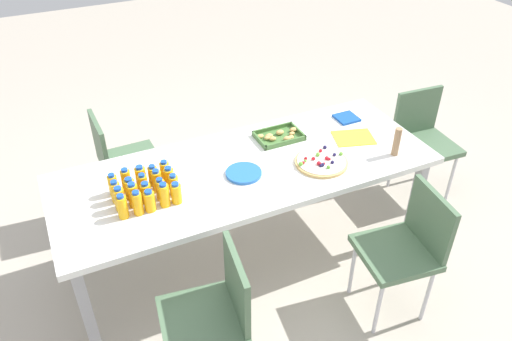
# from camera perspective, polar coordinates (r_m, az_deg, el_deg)

# --- Properties ---
(ground_plane) EXTENTS (12.00, 12.00, 0.00)m
(ground_plane) POSITION_cam_1_polar(r_m,az_deg,el_deg) (3.54, -0.99, -9.19)
(ground_plane) COLOR #B2A899
(party_table) EXTENTS (2.34, 0.88, 0.72)m
(party_table) POSITION_cam_1_polar(r_m,az_deg,el_deg) (3.11, -1.11, -0.45)
(party_table) COLOR silver
(party_table) RESTS_ON ground_plane
(chair_end) EXTENTS (0.43, 0.43, 0.83)m
(chair_end) POSITION_cam_1_polar(r_m,az_deg,el_deg) (4.00, 18.37, 3.78)
(chair_end) COLOR #4C6B4C
(chair_end) RESTS_ON ground_plane
(chair_far_left) EXTENTS (0.41, 0.41, 0.83)m
(chair_far_left) POSITION_cam_1_polar(r_m,az_deg,el_deg) (3.68, -15.14, 1.39)
(chair_far_left) COLOR #4C6B4C
(chair_far_left) RESTS_ON ground_plane
(chair_near_left) EXTENTS (0.45, 0.45, 0.83)m
(chair_near_left) POSITION_cam_1_polar(r_m,az_deg,el_deg) (2.56, -4.72, -15.53)
(chair_near_left) COLOR #4C6B4C
(chair_near_left) RESTS_ON ground_plane
(chair_near_right) EXTENTS (0.45, 0.45, 0.83)m
(chair_near_right) POSITION_cam_1_polar(r_m,az_deg,el_deg) (3.00, 16.80, -7.94)
(chair_near_right) COLOR #4C6B4C
(chair_near_right) RESTS_ON ground_plane
(juice_bottle_0) EXTENTS (0.06, 0.06, 0.15)m
(juice_bottle_0) POSITION_cam_1_polar(r_m,az_deg,el_deg) (2.75, -14.93, -3.99)
(juice_bottle_0) COLOR #F8AE14
(juice_bottle_0) RESTS_ON party_table
(juice_bottle_1) EXTENTS (0.06, 0.06, 0.15)m
(juice_bottle_1) POSITION_cam_1_polar(r_m,az_deg,el_deg) (2.75, -13.30, -3.63)
(juice_bottle_1) COLOR #F9AB14
(juice_bottle_1) RESTS_ON party_table
(juice_bottle_2) EXTENTS (0.06, 0.06, 0.13)m
(juice_bottle_2) POSITION_cam_1_polar(r_m,az_deg,el_deg) (2.77, -11.98, -3.41)
(juice_bottle_2) COLOR #FAAC14
(juice_bottle_2) RESTS_ON party_table
(juice_bottle_3) EXTENTS (0.06, 0.06, 0.15)m
(juice_bottle_3) POSITION_cam_1_polar(r_m,az_deg,el_deg) (2.78, -10.38, -2.75)
(juice_bottle_3) COLOR #F9AF14
(juice_bottle_3) RESTS_ON party_table
(juice_bottle_4) EXTENTS (0.06, 0.06, 0.13)m
(juice_bottle_4) POSITION_cam_1_polar(r_m,az_deg,el_deg) (2.80, -9.04, -2.57)
(juice_bottle_4) COLOR #F8AF14
(juice_bottle_4) RESTS_ON party_table
(juice_bottle_5) EXTENTS (0.06, 0.06, 0.15)m
(juice_bottle_5) POSITION_cam_1_polar(r_m,az_deg,el_deg) (2.81, -15.21, -3.15)
(juice_bottle_5) COLOR #F9AE14
(juice_bottle_5) RESTS_ON party_table
(juice_bottle_6) EXTENTS (0.06, 0.06, 0.15)m
(juice_bottle_6) POSITION_cam_1_polar(r_m,az_deg,el_deg) (2.81, -13.77, -2.72)
(juice_bottle_6) COLOR #F8AB14
(juice_bottle_6) RESTS_ON party_table
(juice_bottle_7) EXTENTS (0.06, 0.06, 0.13)m
(juice_bottle_7) POSITION_cam_1_polar(r_m,az_deg,el_deg) (2.83, -12.36, -2.51)
(juice_bottle_7) COLOR #F9AD14
(juice_bottle_7) RESTS_ON party_table
(juice_bottle_8) EXTENTS (0.05, 0.05, 0.14)m
(juice_bottle_8) POSITION_cam_1_polar(r_m,az_deg,el_deg) (2.84, -10.77, -2.10)
(juice_bottle_8) COLOR #FAAE14
(juice_bottle_8) RESTS_ON party_table
(juice_bottle_9) EXTENTS (0.05, 0.05, 0.13)m
(juice_bottle_9) POSITION_cam_1_polar(r_m,az_deg,el_deg) (2.86, -9.31, -1.64)
(juice_bottle_9) COLOR #F9AC14
(juice_bottle_9) RESTS_ON party_table
(juice_bottle_10) EXTENTS (0.05, 0.05, 0.14)m
(juice_bottle_10) POSITION_cam_1_polar(r_m,az_deg,el_deg) (2.87, -15.63, -2.37)
(juice_bottle_10) COLOR #FAAB14
(juice_bottle_10) RESTS_ON party_table
(juice_bottle_11) EXTENTS (0.06, 0.06, 0.13)m
(juice_bottle_11) POSITION_cam_1_polar(r_m,az_deg,el_deg) (2.88, -14.08, -2.07)
(juice_bottle_11) COLOR #FAAF14
(juice_bottle_11) RESTS_ON party_table
(juice_bottle_12) EXTENTS (0.05, 0.05, 0.14)m
(juice_bottle_12) POSITION_cam_1_polar(r_m,az_deg,el_deg) (2.88, -12.67, -1.62)
(juice_bottle_12) COLOR #F9AD14
(juice_bottle_12) RESTS_ON party_table
(juice_bottle_13) EXTENTS (0.06, 0.06, 0.14)m
(juice_bottle_13) POSITION_cam_1_polar(r_m,az_deg,el_deg) (2.90, -11.19, -1.14)
(juice_bottle_13) COLOR #FAAB14
(juice_bottle_13) RESTS_ON party_table
(juice_bottle_14) EXTENTS (0.06, 0.06, 0.14)m
(juice_bottle_14) POSITION_cam_1_polar(r_m,az_deg,el_deg) (2.91, -9.83, -0.84)
(juice_bottle_14) COLOR #F9AC14
(juice_bottle_14) RESTS_ON party_table
(juice_bottle_15) EXTENTS (0.05, 0.05, 0.14)m
(juice_bottle_15) POSITION_cam_1_polar(r_m,az_deg,el_deg) (2.93, -15.90, -1.57)
(juice_bottle_15) COLOR #FAAE14
(juice_bottle_15) RESTS_ON party_table
(juice_bottle_16) EXTENTS (0.06, 0.06, 0.15)m
(juice_bottle_16) POSITION_cam_1_polar(r_m,az_deg,el_deg) (2.94, -14.51, -1.08)
(juice_bottle_16) COLOR #F9AE14
(juice_bottle_16) RESTS_ON party_table
(juice_bottle_17) EXTENTS (0.06, 0.06, 0.14)m
(juice_bottle_17) POSITION_cam_1_polar(r_m,az_deg,el_deg) (2.95, -12.94, -0.73)
(juice_bottle_17) COLOR #F8AC14
(juice_bottle_17) RESTS_ON party_table
(juice_bottle_18) EXTENTS (0.05, 0.05, 0.13)m
(juice_bottle_18) POSITION_cam_1_polar(r_m,az_deg,el_deg) (2.95, -11.60, -0.57)
(juice_bottle_18) COLOR #F9AD14
(juice_bottle_18) RESTS_ON party_table
(juice_bottle_19) EXTENTS (0.06, 0.06, 0.14)m
(juice_bottle_19) POSITION_cam_1_polar(r_m,az_deg,el_deg) (2.97, -10.29, -0.12)
(juice_bottle_19) COLOR #FBAF14
(juice_bottle_19) RESTS_ON party_table
(fruit_pizza) EXTENTS (0.33, 0.33, 0.05)m
(fruit_pizza) POSITION_cam_1_polar(r_m,az_deg,el_deg) (3.12, 7.41, 0.99)
(fruit_pizza) COLOR tan
(fruit_pizza) RESTS_ON party_table
(snack_tray) EXTENTS (0.30, 0.21, 0.04)m
(snack_tray) POSITION_cam_1_polar(r_m,az_deg,el_deg) (3.34, 2.64, 3.91)
(snack_tray) COLOR #477238
(snack_tray) RESTS_ON party_table
(plate_stack) EXTENTS (0.22, 0.22, 0.02)m
(plate_stack) POSITION_cam_1_polar(r_m,az_deg,el_deg) (3.00, -1.40, -0.30)
(plate_stack) COLOR blue
(plate_stack) RESTS_ON party_table
(napkin_stack) EXTENTS (0.15, 0.15, 0.02)m
(napkin_stack) POSITION_cam_1_polar(r_m,az_deg,el_deg) (3.62, 10.23, 5.89)
(napkin_stack) COLOR #194CA5
(napkin_stack) RESTS_ON party_table
(cardboard_tube) EXTENTS (0.04, 0.04, 0.19)m
(cardboard_tube) POSITION_cam_1_polar(r_m,az_deg,el_deg) (3.25, 15.67, 3.16)
(cardboard_tube) COLOR #9E7A56
(cardboard_tube) RESTS_ON party_table
(paper_folder) EXTENTS (0.31, 0.27, 0.01)m
(paper_folder) POSITION_cam_1_polar(r_m,az_deg,el_deg) (3.41, 11.02, 3.68)
(paper_folder) COLOR yellow
(paper_folder) RESTS_ON party_table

